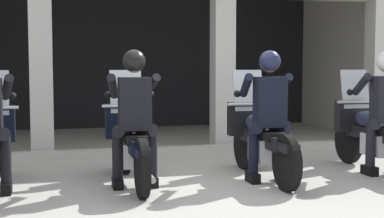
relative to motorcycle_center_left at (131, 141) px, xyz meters
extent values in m
plane|color=#A8A59E|center=(0.80, 2.65, -0.50)|extent=(80.00, 80.00, 0.00)
cube|color=black|center=(0.42, 6.16, 1.01)|extent=(9.92, 0.24, 3.01)
cube|color=beige|center=(5.28, 4.21, 1.01)|extent=(0.30, 4.29, 3.01)
cube|color=beige|center=(-1.07, 2.42, 0.79)|extent=(0.35, 0.36, 2.57)
cube|color=beige|center=(1.91, 2.42, 0.79)|extent=(0.35, 0.36, 2.57)
cube|color=beige|center=(4.88, 2.42, 0.79)|extent=(0.35, 0.36, 2.57)
cube|color=#B7B5AD|center=(0.42, 1.92, -0.44)|extent=(9.52, 0.24, 0.12)
cylinder|color=black|center=(-1.41, -0.27, -0.12)|extent=(0.12, 0.12, 0.53)
cube|color=black|center=(-1.41, -0.26, -0.44)|extent=(0.11, 0.26, 0.12)
cylinder|color=black|center=(-1.39, -0.06, 0.66)|extent=(0.19, 0.48, 0.31)
sphere|color=black|center=(-1.35, 0.15, 0.55)|extent=(0.09, 0.09, 0.09)
cylinder|color=black|center=(0.00, 0.58, -0.18)|extent=(0.09, 0.64, 0.64)
cylinder|color=black|center=(0.00, -0.82, -0.18)|extent=(0.09, 0.64, 0.64)
cube|color=black|center=(0.00, 0.58, 0.03)|extent=(0.14, 0.44, 0.08)
cube|color=silver|center=(0.00, -0.17, -0.13)|extent=(0.28, 0.44, 0.28)
cube|color=black|center=(0.00, -0.12, 0.00)|extent=(0.18, 1.24, 0.16)
ellipsoid|color=#B2B2B7|center=(0.00, 0.10, 0.18)|extent=(0.26, 0.48, 0.22)
cube|color=black|center=(0.00, -0.30, 0.07)|extent=(0.24, 0.52, 0.10)
cube|color=black|center=(0.00, -0.76, 0.00)|extent=(0.16, 0.48, 0.10)
cylinder|color=silver|center=(0.00, 0.52, 0.06)|extent=(0.05, 0.24, 0.53)
cube|color=black|center=(0.00, 0.46, 0.20)|extent=(0.52, 0.16, 0.44)
sphere|color=silver|center=(0.00, 0.56, 0.22)|extent=(0.18, 0.18, 0.18)
cube|color=silver|center=(0.00, 0.44, 0.57)|extent=(0.40, 0.14, 0.54)
cylinder|color=silver|center=(0.00, 0.36, 0.40)|extent=(0.62, 0.04, 0.04)
cylinder|color=silver|center=(0.12, -0.52, -0.32)|extent=(0.07, 0.55, 0.07)
cube|color=black|center=(0.00, -0.32, 0.47)|extent=(0.36, 0.22, 0.60)
cube|color=black|center=(0.00, -0.20, 0.49)|extent=(0.05, 0.02, 0.32)
sphere|color=tan|center=(0.00, -0.30, 0.92)|extent=(0.21, 0.21, 0.21)
sphere|color=black|center=(0.00, -0.30, 0.95)|extent=(0.26, 0.26, 0.26)
cylinder|color=black|center=(0.14, -0.30, 0.16)|extent=(0.26, 0.29, 0.17)
cylinder|color=black|center=(0.20, -0.30, -0.12)|extent=(0.12, 0.12, 0.53)
cube|color=black|center=(0.20, -0.29, -0.44)|extent=(0.11, 0.26, 0.12)
cylinder|color=black|center=(-0.14, -0.30, 0.16)|extent=(0.26, 0.29, 0.17)
cylinder|color=black|center=(-0.20, -0.30, -0.12)|extent=(0.12, 0.12, 0.53)
cube|color=black|center=(-0.20, -0.29, -0.44)|extent=(0.11, 0.26, 0.12)
cylinder|color=black|center=(0.22, -0.09, 0.66)|extent=(0.19, 0.48, 0.31)
sphere|color=black|center=(0.26, 0.12, 0.55)|extent=(0.09, 0.09, 0.09)
cylinder|color=black|center=(-0.22, -0.09, 0.66)|extent=(0.19, 0.48, 0.31)
sphere|color=black|center=(-0.26, 0.12, 0.55)|extent=(0.09, 0.09, 0.09)
cylinder|color=black|center=(1.61, 0.50, -0.18)|extent=(0.09, 0.64, 0.64)
cylinder|color=black|center=(1.61, -0.90, -0.18)|extent=(0.09, 0.64, 0.64)
cube|color=black|center=(1.61, 0.50, 0.03)|extent=(0.14, 0.44, 0.08)
cube|color=silver|center=(1.61, -0.25, -0.13)|extent=(0.28, 0.44, 0.28)
cube|color=black|center=(1.61, -0.20, 0.00)|extent=(0.18, 1.24, 0.16)
ellipsoid|color=#1E2338|center=(1.61, 0.02, 0.18)|extent=(0.26, 0.48, 0.22)
cube|color=black|center=(1.61, -0.38, 0.07)|extent=(0.24, 0.52, 0.10)
cube|color=black|center=(1.61, -0.84, 0.00)|extent=(0.16, 0.48, 0.10)
cylinder|color=silver|center=(1.61, 0.44, 0.06)|extent=(0.05, 0.24, 0.53)
cube|color=black|center=(1.61, 0.38, 0.20)|extent=(0.52, 0.16, 0.44)
sphere|color=silver|center=(1.61, 0.48, 0.22)|extent=(0.18, 0.18, 0.18)
cube|color=silver|center=(1.61, 0.36, 0.57)|extent=(0.40, 0.14, 0.54)
cylinder|color=silver|center=(1.61, 0.28, 0.40)|extent=(0.62, 0.04, 0.04)
cylinder|color=silver|center=(1.73, -0.60, -0.32)|extent=(0.07, 0.55, 0.07)
cube|color=black|center=(1.61, -0.40, 0.47)|extent=(0.36, 0.22, 0.60)
cube|color=black|center=(1.61, -0.28, 0.49)|extent=(0.05, 0.02, 0.32)
sphere|color=#936B51|center=(1.61, -0.38, 0.92)|extent=(0.21, 0.21, 0.21)
sphere|color=#191E38|center=(1.61, -0.38, 0.95)|extent=(0.26, 0.26, 0.26)
cylinder|color=black|center=(1.75, -0.38, 0.16)|extent=(0.26, 0.29, 0.17)
cylinder|color=black|center=(1.81, -0.38, -0.12)|extent=(0.12, 0.12, 0.53)
cube|color=black|center=(1.81, -0.37, -0.44)|extent=(0.11, 0.26, 0.12)
cylinder|color=black|center=(1.47, -0.38, 0.16)|extent=(0.26, 0.29, 0.17)
cylinder|color=black|center=(1.41, -0.38, -0.12)|extent=(0.12, 0.12, 0.53)
cube|color=black|center=(1.41, -0.37, -0.44)|extent=(0.11, 0.26, 0.12)
cylinder|color=black|center=(1.83, -0.17, 0.66)|extent=(0.19, 0.48, 0.31)
sphere|color=black|center=(1.87, 0.04, 0.55)|extent=(0.09, 0.09, 0.09)
cylinder|color=black|center=(1.39, -0.17, 0.66)|extent=(0.19, 0.48, 0.31)
sphere|color=black|center=(1.35, 0.04, 0.55)|extent=(0.09, 0.09, 0.09)
cylinder|color=black|center=(3.22, 0.55, -0.18)|extent=(0.09, 0.64, 0.64)
cube|color=black|center=(3.22, 0.55, 0.03)|extent=(0.14, 0.44, 0.08)
cube|color=silver|center=(3.22, -0.20, -0.13)|extent=(0.28, 0.44, 0.28)
cube|color=black|center=(3.22, -0.15, 0.00)|extent=(0.18, 1.24, 0.16)
ellipsoid|color=#1E2338|center=(3.22, 0.07, 0.18)|extent=(0.26, 0.48, 0.22)
cylinder|color=silver|center=(3.22, 0.49, 0.06)|extent=(0.05, 0.24, 0.53)
cube|color=black|center=(3.22, 0.43, 0.20)|extent=(0.52, 0.16, 0.44)
sphere|color=silver|center=(3.22, 0.53, 0.22)|extent=(0.18, 0.18, 0.18)
cube|color=silver|center=(3.22, 0.41, 0.57)|extent=(0.40, 0.14, 0.54)
cylinder|color=silver|center=(3.22, 0.33, 0.40)|extent=(0.62, 0.04, 0.04)
cube|color=#591414|center=(3.22, -0.23, 0.49)|extent=(0.05, 0.02, 0.32)
cylinder|color=black|center=(3.08, -0.33, 0.16)|extent=(0.26, 0.29, 0.17)
cylinder|color=black|center=(3.02, -0.33, -0.12)|extent=(0.12, 0.12, 0.53)
cube|color=black|center=(3.02, -0.32, -0.44)|extent=(0.11, 0.26, 0.12)
sphere|color=black|center=(3.48, 0.09, 0.55)|extent=(0.09, 0.09, 0.09)
cylinder|color=black|center=(3.00, -0.12, 0.66)|extent=(0.19, 0.48, 0.31)
sphere|color=black|center=(2.96, 0.09, 0.55)|extent=(0.09, 0.09, 0.09)
camera|label=1|loc=(-0.91, -6.50, 0.89)|focal=51.40mm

